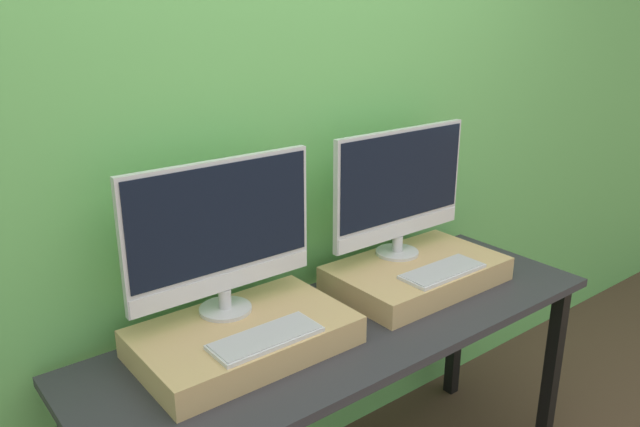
% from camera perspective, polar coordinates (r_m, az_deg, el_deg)
% --- Properties ---
extents(wall_back, '(8.00, 0.04, 2.60)m').
position_cam_1_polar(wall_back, '(2.18, -3.40, 6.49)').
color(wall_back, '#66B75B').
rests_on(wall_back, ground_plane).
extents(workbench, '(1.83, 0.61, 0.77)m').
position_cam_1_polar(workbench, '(2.12, 2.90, -11.76)').
color(workbench, '#2D2D33').
rests_on(workbench, ground_plane).
extents(wooden_riser_left, '(0.64, 0.39, 0.09)m').
position_cam_1_polar(wooden_riser_left, '(1.92, -6.97, -11.12)').
color(wooden_riser_left, tan).
rests_on(wooden_riser_left, workbench).
extents(monitor_left, '(0.62, 0.16, 0.48)m').
position_cam_1_polar(monitor_left, '(1.87, -8.99, -1.66)').
color(monitor_left, silver).
rests_on(monitor_left, wooden_riser_left).
extents(keyboard_left, '(0.33, 0.13, 0.01)m').
position_cam_1_polar(keyboard_left, '(1.80, -4.97, -11.25)').
color(keyboard_left, silver).
rests_on(keyboard_left, wooden_riser_left).
extents(wooden_riser_right, '(0.64, 0.39, 0.09)m').
position_cam_1_polar(wooden_riser_right, '(2.34, 8.83, -5.43)').
color(wooden_riser_right, tan).
rests_on(wooden_riser_right, workbench).
extents(monitor_right, '(0.62, 0.16, 0.48)m').
position_cam_1_polar(monitor_right, '(2.30, 7.34, 2.34)').
color(monitor_right, silver).
rests_on(monitor_right, wooden_riser_right).
extents(keyboard_right, '(0.33, 0.13, 0.01)m').
position_cam_1_polar(keyboard_right, '(2.25, 11.15, -5.19)').
color(keyboard_right, silver).
rests_on(keyboard_right, wooden_riser_right).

